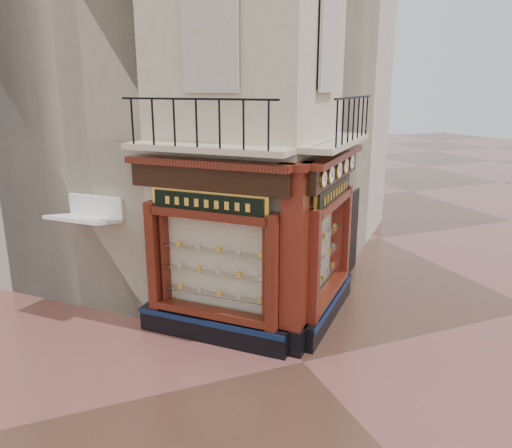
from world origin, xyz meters
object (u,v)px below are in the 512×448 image
corner_pilaster (294,263)px  clock_b (331,175)px  clock_c (339,170)px  signboard_left (208,203)px  clock_d (345,166)px  clock_e (351,162)px  awning (93,320)px  signboard_right (334,192)px  clock_a (323,179)px

corner_pilaster → clock_b: size_ratio=10.18×
clock_c → signboard_left: size_ratio=0.21×
clock_d → clock_e: 0.62m
awning → signboard_right: size_ratio=0.74×
corner_pilaster → signboard_left: corner_pilaster is taller
signboard_left → signboard_right: 2.92m
clock_c → awning: size_ratio=0.26×
awning → signboard_left: bearing=-176.6°
clock_a → clock_c: clock_c is taller
clock_d → signboard_left: 3.45m
awning → signboard_right: 6.43m
signboard_left → corner_pilaster: bearing=-169.8°
corner_pilaster → signboard_left: bearing=100.2°
corner_pilaster → signboard_right: (1.46, 1.01, 1.15)m
corner_pilaster → signboard_left: 2.12m
clock_a → awning: 6.47m
corner_pilaster → signboard_right: corner_pilaster is taller
clock_d → awning: size_ratio=0.25×
clock_c → corner_pilaster: bearing=165.6°
corner_pilaster → clock_c: corner_pilaster is taller
clock_b → clock_c: 0.67m
corner_pilaster → awning: 5.25m
signboard_left → clock_e: bearing=-123.8°
signboard_left → clock_b: bearing=-148.9°
clock_b → signboard_right: bearing=8.3°
clock_d → signboard_right: size_ratio=0.18×
clock_c → clock_d: size_ratio=1.07×
clock_d → clock_b: bearing=180.0°
clock_b → awning: 6.57m
awning → corner_pilaster: bearing=-174.1°
clock_c → signboard_left: (-2.94, 0.14, -0.52)m
clock_b → clock_c: (0.48, 0.48, 0.00)m
clock_b → signboard_left: (-2.47, 0.61, -0.52)m
corner_pilaster → clock_e: size_ratio=10.60×
clock_a → clock_c: (0.87, 0.87, 0.00)m
clock_d → signboard_left: size_ratio=0.19×
clock_a → signboard_right: bearing=4.8°
signboard_left → signboard_right: (2.92, -0.00, -0.00)m
clock_d → awning: clock_d is taller
clock_a → clock_c: bearing=-0.0°
signboard_left → signboard_right: size_ratio=0.94×
clock_a → clock_e: 2.50m
clock_c → signboard_left: clock_c is taller
awning → clock_c: bearing=-157.7°
clock_a → clock_d: bearing=-0.0°
corner_pilaster → signboard_right: 2.12m
clock_c → clock_e: (0.90, 0.90, 0.00)m
clock_e → corner_pilaster: bearing=171.7°
signboard_left → clock_a: bearing=-161.0°
clock_a → clock_d: clock_d is taller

